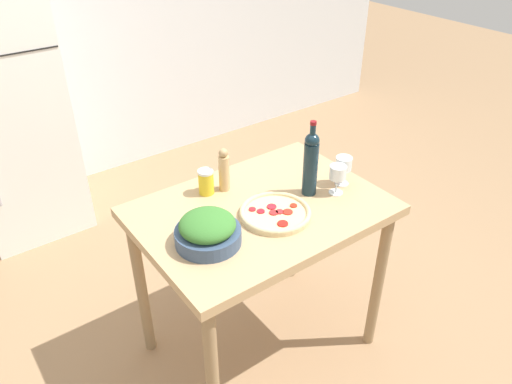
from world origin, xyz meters
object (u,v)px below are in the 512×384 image
wine_bottle (311,162)px  salt_canister (206,182)px  pepper_mill (224,170)px  wine_glass_far (344,165)px  refrigerator (3,104)px  homemade_pizza (275,213)px  salad_bowl (208,230)px  wine_glass_near (338,174)px

wine_bottle → salt_canister: wine_bottle is taller
wine_bottle → pepper_mill: (-0.30, 0.26, -0.06)m
pepper_mill → wine_bottle: bearing=-41.0°
pepper_mill → salt_canister: size_ratio=1.78×
wine_bottle → wine_glass_far: size_ratio=2.54×
refrigerator → homemade_pizza: size_ratio=5.79×
homemade_pizza → salt_canister: bearing=113.6°
refrigerator → wine_bottle: (0.91, -1.99, 0.16)m
wine_glass_far → salad_bowl: (-0.77, -0.01, -0.04)m
wine_glass_far → salt_canister: (-0.58, 0.32, -0.04)m
salad_bowl → salt_canister: 0.38m
refrigerator → wine_bottle: refrigerator is taller
wine_glass_far → homemade_pizza: (-0.43, -0.02, -0.09)m
wine_glass_near → pepper_mill: pepper_mill is taller
wine_glass_far → homemade_pizza: 0.44m
wine_glass_far → salad_bowl: 0.77m
wine_glass_near → pepper_mill: size_ratio=0.67×
salad_bowl → homemade_pizza: (0.34, -0.01, -0.05)m
homemade_pizza → pepper_mill: bearing=100.8°
pepper_mill → refrigerator: bearing=109.2°
refrigerator → salt_canister: bearing=-73.2°
refrigerator → wine_glass_near: size_ratio=12.66×
homemade_pizza → salt_canister: salt_canister is taller
refrigerator → homemade_pizza: refrigerator is taller
pepper_mill → homemade_pizza: 0.34m
wine_glass_near → salad_bowl: bearing=177.1°
refrigerator → pepper_mill: 1.83m
wine_glass_far → refrigerator: bearing=118.4°
pepper_mill → salt_canister: bearing=165.7°
refrigerator → wine_glass_far: size_ratio=12.66×
refrigerator → homemade_pizza: bearing=-72.0°
homemade_pizza → refrigerator: bearing=108.0°
pepper_mill → salad_bowl: (-0.28, -0.30, -0.04)m
wine_glass_near → homemade_pizza: size_ratio=0.46×
refrigerator → salad_bowl: bearing=-81.0°
refrigerator → wine_glass_near: refrigerator is taller
refrigerator → homemade_pizza: (0.66, -2.04, 0.01)m
wine_bottle → pepper_mill: 0.41m
refrigerator → wine_glass_near: (1.01, -2.07, 0.10)m
wine_bottle → wine_glass_far: 0.20m
wine_glass_near → wine_glass_far: 0.09m
refrigerator → salad_bowl: (0.32, -2.03, 0.06)m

